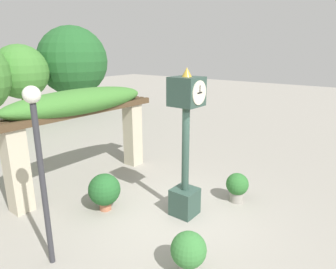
% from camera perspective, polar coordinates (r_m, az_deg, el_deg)
% --- Properties ---
extents(ground_plane, '(60.00, 60.00, 0.00)m').
position_cam_1_polar(ground_plane, '(7.30, 0.93, -15.60)').
color(ground_plane, gray).
extents(pedestal_clock, '(0.62, 0.67, 3.45)m').
position_cam_1_polar(pedestal_clock, '(6.73, 3.38, -1.63)').
color(pedestal_clock, '#2D473D').
rests_on(pedestal_clock, ground).
extents(pergola, '(4.99, 1.06, 2.78)m').
position_cam_1_polar(pergola, '(8.64, -16.08, 4.16)').
color(pergola, '#BCB299').
rests_on(pergola, ground).
extents(potted_plant_near_left, '(0.64, 0.64, 0.79)m').
position_cam_1_polar(potted_plant_near_left, '(5.59, 3.93, -21.28)').
color(potted_plant_near_left, gray).
rests_on(potted_plant_near_left, ground).
extents(potted_plant_near_right, '(0.78, 0.78, 0.93)m').
position_cam_1_polar(potted_plant_near_right, '(7.55, -12.01, -10.31)').
color(potted_plant_near_right, '#B26B4C').
rests_on(potted_plant_near_right, ground).
extents(potted_plant_far_left, '(0.58, 0.58, 0.77)m').
position_cam_1_polar(potted_plant_far_left, '(8.01, 13.03, -9.52)').
color(potted_plant_far_left, gray).
rests_on(potted_plant_far_left, ground).
extents(lamp_post, '(0.29, 0.29, 3.27)m').
position_cam_1_polar(lamp_post, '(5.43, -23.43, -2.63)').
color(lamp_post, '#333338').
rests_on(lamp_post, ground).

